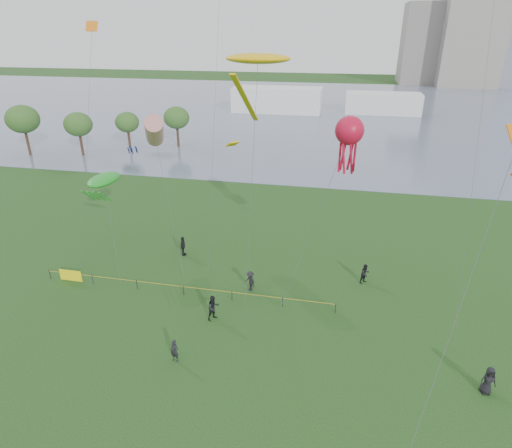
# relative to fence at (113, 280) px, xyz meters

# --- Properties ---
(ground_plane) EXTENTS (400.00, 400.00, 0.00)m
(ground_plane) POSITION_rel_fence_xyz_m (12.57, -12.59, -0.55)
(ground_plane) COLOR #153511
(lake) EXTENTS (400.00, 120.00, 0.08)m
(lake) POSITION_rel_fence_xyz_m (12.57, 87.41, -0.53)
(lake) COLOR slate
(lake) RESTS_ON ground_plane
(building_mid) EXTENTS (20.00, 20.00, 38.00)m
(building_mid) POSITION_rel_fence_xyz_m (58.57, 149.41, 18.45)
(building_mid) COLOR gray
(building_mid) RESTS_ON ground_plane
(building_low) EXTENTS (16.00, 18.00, 28.00)m
(building_low) POSITION_rel_fence_xyz_m (44.57, 155.41, 13.45)
(building_low) COLOR slate
(building_low) RESTS_ON ground_plane
(pavilion_left) EXTENTS (22.00, 8.00, 6.00)m
(pavilion_left) POSITION_rel_fence_xyz_m (0.57, 82.41, 2.45)
(pavilion_left) COLOR white
(pavilion_left) RESTS_ON ground_plane
(pavilion_right) EXTENTS (18.00, 7.00, 5.00)m
(pavilion_right) POSITION_rel_fence_xyz_m (26.57, 85.41, 1.95)
(pavilion_right) COLOR silver
(pavilion_right) RESTS_ON ground_plane
(trees) EXTENTS (27.16, 15.40, 8.24)m
(trees) POSITION_rel_fence_xyz_m (-24.01, 38.00, 4.80)
(trees) COLOR #372419
(trees) RESTS_ON ground_plane
(fence) EXTENTS (24.07, 0.07, 1.05)m
(fence) POSITION_rel_fence_xyz_m (0.00, 0.00, 0.00)
(fence) COLOR black
(fence) RESTS_ON ground_plane
(spectator_a) EXTENTS (1.17, 1.20, 1.95)m
(spectator_a) POSITION_rel_fence_xyz_m (9.40, -2.53, 0.42)
(spectator_a) COLOR black
(spectator_a) RESTS_ON ground_plane
(spectator_b) EXTENTS (1.28, 1.23, 1.75)m
(spectator_b) POSITION_rel_fence_xyz_m (11.22, 1.68, 0.32)
(spectator_b) COLOR black
(spectator_b) RESTS_ON ground_plane
(spectator_c) EXTENTS (0.53, 1.14, 1.91)m
(spectator_c) POSITION_rel_fence_xyz_m (3.80, 6.22, 0.40)
(spectator_c) COLOR black
(spectator_c) RESTS_ON ground_plane
(spectator_d) EXTENTS (0.97, 0.71, 1.83)m
(spectator_d) POSITION_rel_fence_xyz_m (27.02, -6.07, 0.36)
(spectator_d) COLOR black
(spectator_d) RESTS_ON ground_plane
(spectator_f) EXTENTS (0.63, 0.47, 1.57)m
(spectator_f) POSITION_rel_fence_xyz_m (8.22, -7.21, 0.23)
(spectator_f) COLOR black
(spectator_f) RESTS_ON ground_plane
(spectator_g) EXTENTS (1.05, 1.04, 1.71)m
(spectator_g) POSITION_rel_fence_xyz_m (20.36, 4.74, 0.30)
(spectator_g) COLOR black
(spectator_g) RESTS_ON ground_plane
(kite_stingray) EXTENTS (4.95, 10.16, 17.80)m
(kite_stingray) POSITION_rel_fence_xyz_m (10.88, 6.27, 16.77)
(kite_stingray) COLOR #3F3F42
(kite_windsock) EXTENTS (7.51, 10.48, 12.53)m
(kite_windsock) POSITION_rel_fence_xyz_m (0.13, 10.37, 10.09)
(kite_windsock) COLOR #3F3F42
(kite_creature) EXTENTS (5.06, 8.25, 7.34)m
(kite_creature) POSITION_rel_fence_xyz_m (-3.44, 6.42, 6.34)
(kite_creature) COLOR #3F3F42
(kite_octopus) EXTENTS (5.00, 4.07, 14.18)m
(kite_octopus) POSITION_rel_fence_xyz_m (17.98, 2.38, 12.54)
(kite_octopus) COLOR #3F3F42
(kite_delta) EXTENTS (6.12, 11.45, 15.78)m
(kite_delta) POSITION_rel_fence_xyz_m (24.79, -7.46, 13.78)
(kite_delta) COLOR #3F3F42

